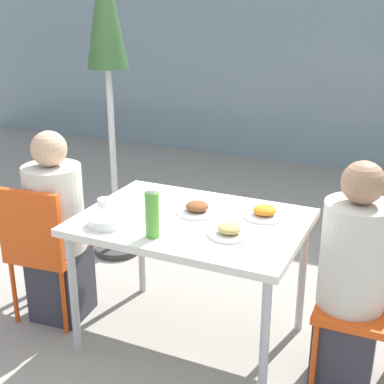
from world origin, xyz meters
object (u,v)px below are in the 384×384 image
(chair_left, at_px, (43,244))
(person_left, at_px, (57,233))
(chair_right, at_px, (363,287))
(bottle, at_px, (152,214))
(person_right, at_px, (351,284))
(drinking_cup, at_px, (105,206))
(closed_umbrella, at_px, (107,36))
(salad_bowl, at_px, (107,221))

(chair_left, distance_m, person_left, 0.10)
(chair_right, distance_m, bottle, 1.10)
(person_right, relative_size, drinking_cup, 14.21)
(person_left, xyz_separation_m, chair_right, (1.73, 0.18, -0.04))
(drinking_cup, bearing_deg, chair_left, -174.12)
(person_left, bearing_deg, closed_umbrella, 94.90)
(person_right, relative_size, bottle, 4.75)
(person_right, height_order, drinking_cup, person_right)
(bottle, bearing_deg, chair_right, 21.44)
(chair_right, relative_size, salad_bowl, 4.40)
(person_right, bearing_deg, drinking_cup, 5.05)
(chair_left, distance_m, bottle, 0.89)
(bottle, xyz_separation_m, drinking_cup, (-0.38, 0.16, -0.08))
(person_left, relative_size, person_right, 0.99)
(closed_umbrella, relative_size, bottle, 8.89)
(chair_left, distance_m, chair_right, 1.79)
(chair_left, bearing_deg, person_right, 0.44)
(chair_left, height_order, person_right, person_right)
(person_left, relative_size, drinking_cup, 14.10)
(closed_umbrella, height_order, bottle, closed_umbrella)
(chair_right, bearing_deg, bottle, 20.42)
(chair_left, xyz_separation_m, salad_bowl, (0.52, -0.09, 0.27))
(person_right, relative_size, closed_umbrella, 0.53)
(chair_right, bearing_deg, chair_left, 7.42)
(bottle, distance_m, drinking_cup, 0.42)
(closed_umbrella, bearing_deg, person_right, -23.22)
(salad_bowl, bearing_deg, person_left, 159.79)
(person_left, height_order, salad_bowl, person_left)
(chair_left, xyz_separation_m, closed_umbrella, (-0.12, 0.97, 1.10))
(person_right, xyz_separation_m, bottle, (-0.92, -0.30, 0.32))
(person_right, distance_m, drinking_cup, 1.33)
(person_left, bearing_deg, drinking_cup, -11.79)
(chair_left, distance_m, person_right, 1.73)
(person_left, height_order, bottle, person_left)
(chair_left, relative_size, bottle, 3.51)
(person_right, bearing_deg, person_left, 2.29)
(chair_left, bearing_deg, person_left, 58.04)
(closed_umbrella, xyz_separation_m, salad_bowl, (0.64, -1.07, -0.83))
(closed_umbrella, distance_m, salad_bowl, 1.49)
(closed_umbrella, relative_size, salad_bowl, 11.12)
(closed_umbrella, bearing_deg, chair_left, -82.82)
(chair_right, bearing_deg, person_right, 58.04)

